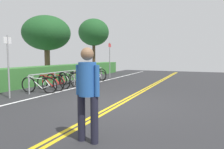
{
  "coord_description": "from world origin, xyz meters",
  "views": [
    {
      "loc": [
        -6.42,
        -2.57,
        1.56
      ],
      "look_at": [
        3.22,
        1.66,
        0.65
      ],
      "focal_mm": 34.36,
      "sensor_mm": 36.0,
      "label": 1
    }
  ],
  "objects": [
    {
      "name": "ground_plane",
      "position": [
        0.0,
        0.0,
        -0.03
      ],
      "size": [
        32.94,
        11.45,
        0.05
      ],
      "primitive_type": "cube",
      "color": "#2B2B2D"
    },
    {
      "name": "bicycle_5",
      "position": [
        4.13,
        3.92,
        0.34
      ],
      "size": [
        0.46,
        1.75,
        0.73
      ],
      "color": "black",
      "rests_on": "ground_plane"
    },
    {
      "name": "sign_post_far",
      "position": [
        7.56,
        3.74,
        1.49
      ],
      "size": [
        0.36,
        0.06,
        2.5
      ],
      "color": "gray",
      "rests_on": "ground_plane"
    },
    {
      "name": "bicycle_6",
      "position": [
        4.79,
        3.92,
        0.34
      ],
      "size": [
        0.62,
        1.74,
        0.72
      ],
      "color": "black",
      "rests_on": "ground_plane"
    },
    {
      "name": "bike_rack",
      "position": [
        3.43,
        4.01,
        0.61
      ],
      "size": [
        6.61,
        0.05,
        0.8
      ],
      "color": "#9EA0A5",
      "rests_on": "ground_plane"
    },
    {
      "name": "tree_far_right",
      "position": [
        11.5,
        7.16,
        3.76
      ],
      "size": [
        2.85,
        2.85,
        5.03
      ],
      "color": "#473323",
      "rests_on": "ground_plane"
    },
    {
      "name": "sign_post_near",
      "position": [
        -0.75,
        4.08,
        1.39
      ],
      "size": [
        0.36,
        0.07,
        2.31
      ],
      "color": "gray",
      "rests_on": "ground_plane"
    },
    {
      "name": "bicycle_4",
      "position": [
        3.44,
        4.01,
        0.36
      ],
      "size": [
        0.46,
        1.84,
        0.78
      ],
      "color": "black",
      "rests_on": "ground_plane"
    },
    {
      "name": "tree_mid",
      "position": [
        4.68,
        6.9,
        3.02
      ],
      "size": [
        3.06,
        3.06,
        4.15
      ],
      "color": "brown",
      "rests_on": "ground_plane"
    },
    {
      "name": "hedge_backdrop",
      "position": [
        4.93,
        5.97,
        0.49
      ],
      "size": [
        15.56,
        1.11,
        0.98
      ],
      "primitive_type": "cube",
      "color": "#387533",
      "rests_on": "ground_plane"
    },
    {
      "name": "bicycle_1",
      "position": [
        1.41,
        3.98,
        0.33
      ],
      "size": [
        0.46,
        1.72,
        0.71
      ],
      "color": "black",
      "rests_on": "ground_plane"
    },
    {
      "name": "pedestrian",
      "position": [
        -3.12,
        -0.65,
        0.99
      ],
      "size": [
        0.32,
        0.49,
        1.71
      ],
      "color": "#1E1E2D",
      "rests_on": "ground_plane"
    },
    {
      "name": "bicycle_2",
      "position": [
        2.07,
        4.06,
        0.35
      ],
      "size": [
        0.46,
        1.68,
        0.74
      ],
      "color": "black",
      "rests_on": "ground_plane"
    },
    {
      "name": "bicycle_3",
      "position": [
        2.78,
        3.92,
        0.37
      ],
      "size": [
        0.67,
        1.77,
        0.79
      ],
      "color": "black",
      "rests_on": "ground_plane"
    },
    {
      "name": "bike_lane_stripe_white",
      "position": [
        0.0,
        3.28,
        0.0
      ],
      "size": [
        29.65,
        0.12,
        0.0
      ],
      "primitive_type": "cube",
      "color": "white",
      "rests_on": "ground_plane"
    },
    {
      "name": "bicycle_7",
      "position": [
        5.43,
        3.92,
        0.33
      ],
      "size": [
        0.46,
        1.7,
        0.7
      ],
      "color": "black",
      "rests_on": "ground_plane"
    },
    {
      "name": "centre_line_yellow_outer",
      "position": [
        0.0,
        0.08,
        0.0
      ],
      "size": [
        29.65,
        0.1,
        0.0
      ],
      "primitive_type": "cube",
      "color": "gold",
      "rests_on": "ground_plane"
    },
    {
      "name": "bicycle_0",
      "position": [
        0.63,
        3.93,
        0.34
      ],
      "size": [
        0.46,
        1.7,
        0.72
      ],
      "color": "black",
      "rests_on": "ground_plane"
    },
    {
      "name": "bicycle_8",
      "position": [
        6.28,
        4.14,
        0.37
      ],
      "size": [
        0.61,
        1.73,
        0.79
      ],
      "color": "black",
      "rests_on": "ground_plane"
    },
    {
      "name": "centre_line_yellow_inner",
      "position": [
        0.0,
        -0.08,
        0.0
      ],
      "size": [
        29.65,
        0.1,
        0.0
      ],
      "primitive_type": "cube",
      "color": "gold",
      "rests_on": "ground_plane"
    }
  ]
}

